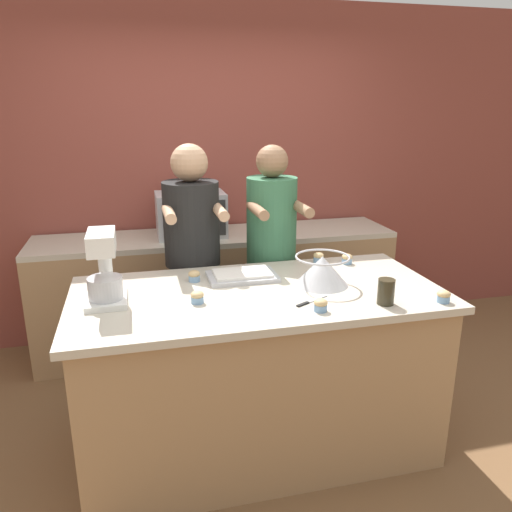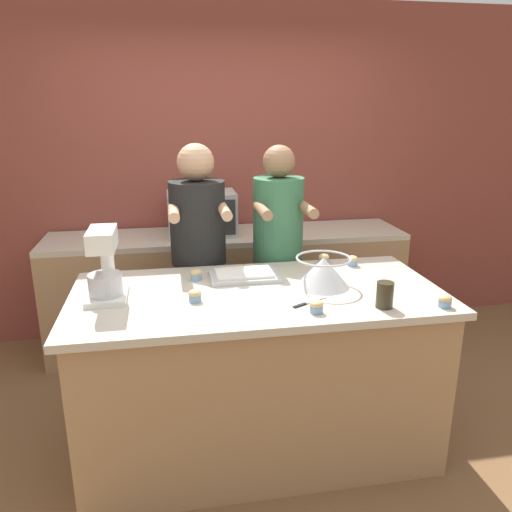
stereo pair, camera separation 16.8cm
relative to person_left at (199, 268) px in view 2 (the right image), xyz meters
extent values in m
plane|color=brown|center=(0.27, -0.65, -0.89)|extent=(16.00, 16.00, 0.00)
cube|color=brown|center=(0.27, 1.03, 0.46)|extent=(10.00, 0.06, 2.70)
cube|color=#A87F56|center=(0.27, -0.65, -0.43)|extent=(1.88, 0.89, 0.92)
cube|color=beige|center=(0.27, -0.65, 0.05)|extent=(1.96, 0.95, 0.04)
cube|color=#A87F56|center=(0.27, 0.68, -0.44)|extent=(2.80, 0.60, 0.90)
cube|color=beige|center=(0.27, 0.68, 0.03)|extent=(2.80, 0.60, 0.04)
cylinder|color=#33384C|center=(0.00, 0.00, -0.42)|extent=(0.27, 0.27, 0.93)
cylinder|color=black|center=(0.00, 0.00, 0.31)|extent=(0.35, 0.35, 0.53)
sphere|color=tan|center=(0.00, 0.00, 0.69)|extent=(0.23, 0.23, 0.23)
cylinder|color=tan|center=(-0.15, -0.17, 0.41)|extent=(0.06, 0.34, 0.06)
cylinder|color=tan|center=(0.15, -0.17, 0.41)|extent=(0.06, 0.34, 0.06)
cylinder|color=#33384C|center=(0.52, 0.00, -0.46)|extent=(0.26, 0.26, 0.85)
cylinder|color=#38704C|center=(0.52, 0.00, 0.27)|extent=(0.33, 0.33, 0.61)
sphere|color=#936B4C|center=(0.52, 0.00, 0.68)|extent=(0.21, 0.21, 0.21)
cylinder|color=#936B4C|center=(0.38, -0.17, 0.41)|extent=(0.06, 0.34, 0.06)
cylinder|color=#936B4C|center=(0.66, -0.17, 0.41)|extent=(0.06, 0.34, 0.06)
cube|color=white|center=(-0.51, -0.61, 0.09)|extent=(0.20, 0.30, 0.03)
cylinder|color=white|center=(-0.51, -0.49, 0.22)|extent=(0.07, 0.07, 0.23)
cube|color=white|center=(-0.51, -0.62, 0.39)|extent=(0.13, 0.26, 0.10)
cylinder|color=#BCBCC1|center=(-0.51, -0.65, 0.16)|extent=(0.17, 0.17, 0.11)
cone|color=#BCBCC1|center=(0.63, -0.65, 0.15)|extent=(0.29, 0.29, 0.16)
torus|color=#BCBCC1|center=(0.63, -0.65, 0.23)|extent=(0.30, 0.30, 0.01)
cube|color=#BCBCC1|center=(0.23, -0.44, 0.08)|extent=(0.39, 0.25, 0.02)
cube|color=white|center=(0.23, -0.44, 0.10)|extent=(0.32, 0.20, 0.02)
cube|color=#B7B7BC|center=(0.07, 0.68, 0.22)|extent=(0.52, 0.34, 0.33)
cube|color=black|center=(0.03, 0.51, 0.22)|extent=(0.35, 0.01, 0.27)
cube|color=#2D2D2D|center=(0.26, 0.51, 0.22)|extent=(0.10, 0.01, 0.27)
cylinder|color=#332D1E|center=(0.84, -0.98, 0.14)|extent=(0.08, 0.08, 0.13)
cube|color=#BCBCC1|center=(0.53, -0.84, 0.08)|extent=(0.13, 0.08, 0.01)
cube|color=black|center=(0.43, -0.90, 0.08)|extent=(0.08, 0.05, 0.01)
cylinder|color=#759EC6|center=(0.49, -0.99, 0.09)|extent=(0.06, 0.06, 0.03)
ellipsoid|color=tan|center=(0.49, -0.99, 0.12)|extent=(0.07, 0.07, 0.04)
cylinder|color=#759EC6|center=(0.76, -0.26, 0.09)|extent=(0.06, 0.06, 0.03)
ellipsoid|color=tan|center=(0.76, -0.26, 0.12)|extent=(0.07, 0.07, 0.04)
cylinder|color=#759EC6|center=(1.13, -1.03, 0.09)|extent=(0.06, 0.06, 0.03)
ellipsoid|color=tan|center=(1.13, -1.03, 0.12)|extent=(0.07, 0.07, 0.04)
cylinder|color=#759EC6|center=(0.92, -0.33, 0.09)|extent=(0.06, 0.06, 0.03)
ellipsoid|color=tan|center=(0.92, -0.33, 0.12)|extent=(0.07, 0.07, 0.04)
cylinder|color=#759EC6|center=(-0.04, -0.42, 0.09)|extent=(0.06, 0.06, 0.03)
ellipsoid|color=tan|center=(-0.04, -0.42, 0.12)|extent=(0.07, 0.07, 0.04)
cylinder|color=#759EC6|center=(-0.07, -0.75, 0.09)|extent=(0.06, 0.06, 0.03)
ellipsoid|color=tan|center=(-0.07, -0.75, 0.12)|extent=(0.07, 0.07, 0.04)
camera|label=1|loc=(-0.34, -3.07, 1.03)|focal=35.00mm
camera|label=2|loc=(-0.18, -3.10, 1.03)|focal=35.00mm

